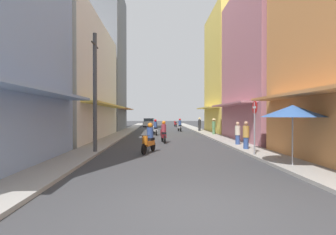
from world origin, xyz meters
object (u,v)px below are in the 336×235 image
at_px(motorbike_silver, 180,126).
at_px(utility_pole, 95,92).
at_px(pedestrian_far, 199,124).
at_px(pedestrian_foreground, 246,136).
at_px(pedestrian_midway, 238,134).
at_px(motorbike_red, 175,124).
at_px(vendor_umbrella, 293,111).
at_px(street_sign_no_entry, 255,121).
at_px(parked_car, 149,122).
at_px(motorbike_orange, 149,139).
at_px(motorbike_maroon, 163,133).
at_px(motorbike_white, 155,128).
at_px(pedestrian_crossing, 214,126).

bearing_deg(motorbike_silver, utility_pole, -108.72).
distance_m(pedestrian_far, pedestrian_foreground, 15.79).
bearing_deg(pedestrian_midway, motorbike_red, 94.48).
relative_size(motorbike_silver, pedestrian_foreground, 1.10).
bearing_deg(motorbike_red, pedestrian_midway, -85.52).
xyz_separation_m(motorbike_silver, pedestrian_far, (2.29, -0.90, 0.27)).
bearing_deg(pedestrian_midway, vendor_umbrella, -90.59).
relative_size(motorbike_silver, street_sign_no_entry, 0.68).
bearing_deg(pedestrian_far, pedestrian_midway, -89.47).
bearing_deg(utility_pole, pedestrian_far, 63.58).
relative_size(motorbike_silver, parked_car, 0.43).
xyz_separation_m(motorbike_red, pedestrian_far, (1.96, -12.94, 0.47)).
relative_size(motorbike_red, motorbike_silver, 1.00).
xyz_separation_m(motorbike_orange, pedestrian_foreground, (5.34, 0.42, 0.12)).
xyz_separation_m(pedestrian_midway, vendor_umbrella, (-0.07, -6.56, 1.36)).
relative_size(motorbike_maroon, pedestrian_far, 1.04).
height_order(motorbike_white, pedestrian_far, pedestrian_far).
bearing_deg(motorbike_maroon, motorbike_silver, 79.59).
relative_size(parked_car, vendor_umbrella, 1.78).
xyz_separation_m(motorbike_white, pedestrian_crossing, (5.75, -0.48, 0.25)).
bearing_deg(vendor_umbrella, pedestrian_foreground, 91.96).
height_order(motorbike_white, vendor_umbrella, vendor_umbrella).
distance_m(pedestrian_crossing, pedestrian_midway, 8.46).
bearing_deg(pedestrian_midway, pedestrian_crossing, 87.32).
bearing_deg(pedestrian_far, vendor_umbrella, -89.83).
bearing_deg(motorbike_white, motorbike_silver, 62.57).
bearing_deg(motorbike_red, motorbike_silver, -91.59).
bearing_deg(motorbike_silver, pedestrian_crossing, -65.33).
height_order(motorbike_orange, vendor_umbrella, vendor_umbrella).
distance_m(pedestrian_crossing, pedestrian_far, 5.26).
relative_size(motorbike_orange, motorbike_maroon, 0.96).
bearing_deg(pedestrian_foreground, pedestrian_crossing, 86.66).
height_order(motorbike_maroon, utility_pole, utility_pole).
relative_size(pedestrian_crossing, pedestrian_far, 0.98).
bearing_deg(motorbike_silver, pedestrian_midway, -80.57).
xyz_separation_m(utility_pole, street_sign_no_entry, (7.77, -1.34, -1.44)).
bearing_deg(motorbike_silver, motorbike_red, 88.41).
bearing_deg(pedestrian_foreground, pedestrian_midway, 84.02).
distance_m(motorbike_maroon, vendor_umbrella, 10.05).
height_order(motorbike_white, parked_car, motorbike_white).
relative_size(pedestrian_foreground, street_sign_no_entry, 0.62).
distance_m(pedestrian_crossing, utility_pole, 14.37).
distance_m(motorbike_white, utility_pole, 12.32).
bearing_deg(pedestrian_foreground, street_sign_no_entry, -98.96).
height_order(motorbike_maroon, parked_car, motorbike_maroon).
xyz_separation_m(motorbike_maroon, pedestrian_midway, (4.69, -2.24, 0.07)).
distance_m(parked_car, utility_pole, 29.34).
distance_m(motorbike_white, vendor_umbrella, 16.43).
xyz_separation_m(motorbike_silver, pedestrian_midway, (2.42, -14.58, 0.07)).
xyz_separation_m(pedestrian_far, utility_pole, (-8.18, -16.46, 2.18)).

